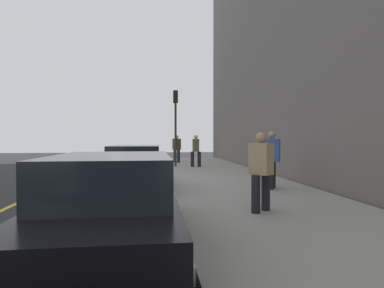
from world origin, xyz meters
TOP-DOWN VIEW (x-y plane):
  - ground_plane at (0.00, 0.00)m, footprint 56.00×56.00m
  - sidewalk at (0.00, -3.30)m, footprint 28.00×4.60m
  - lane_stripe_centre at (0.00, 3.20)m, footprint 28.00×0.14m
  - snow_bank_curb at (-4.82, -0.70)m, footprint 6.57×0.56m
  - parked_car_black at (-7.00, 0.11)m, footprint 4.70×1.94m
  - parked_car_navy at (-0.83, 0.17)m, footprint 4.76×1.96m
  - pedestrian_blue_coat at (-2.12, -4.19)m, footprint 0.55×0.58m
  - pedestrian_olive_coat at (5.86, -2.77)m, footprint 0.50×0.60m
  - pedestrian_brown_coat at (9.22, -1.91)m, footprint 0.54×0.58m
  - pedestrian_tan_coat at (-5.14, -2.79)m, footprint 0.55×0.52m
  - traffic_light_pole at (6.22, -1.65)m, footprint 0.35×0.26m

SIDE VIEW (x-z plane):
  - ground_plane at x=0.00m, z-range 0.00..0.00m
  - lane_stripe_centre at x=0.00m, z-range 0.00..0.01m
  - sidewalk at x=0.00m, z-range 0.00..0.15m
  - snow_bank_curb at x=-4.82m, z-range 0.00..0.22m
  - parked_car_black at x=-7.00m, z-range 0.00..1.51m
  - parked_car_navy at x=-0.83m, z-range 0.00..1.52m
  - pedestrian_tan_coat at x=-5.14m, z-range 0.21..1.94m
  - pedestrian_olive_coat at x=5.86m, z-range 0.21..2.01m
  - pedestrian_brown_coat at x=9.22m, z-range 0.21..2.03m
  - pedestrian_blue_coat at x=-2.12m, z-range 0.21..2.04m
  - traffic_light_pole at x=6.22m, z-range 0.91..5.24m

